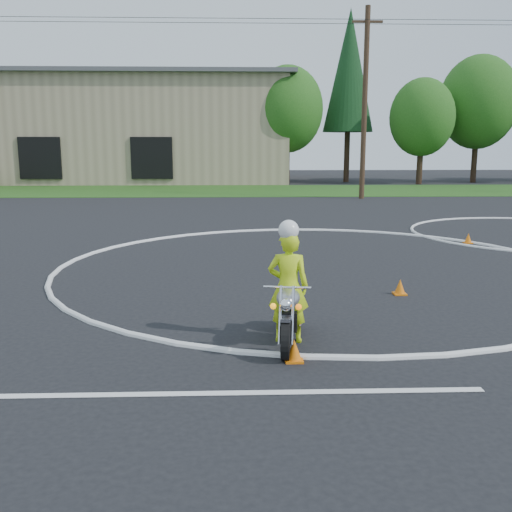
{
  "coord_description": "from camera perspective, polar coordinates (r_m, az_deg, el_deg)",
  "views": [
    {
      "loc": [
        -1.87,
        -10.16,
        2.8
      ],
      "look_at": [
        -1.57,
        -1.3,
        1.1
      ],
      "focal_mm": 40.0,
      "sensor_mm": 36.0,
      "label": 1
    }
  ],
  "objects": [
    {
      "name": "primary_motorcycle",
      "position": [
        8.2,
        3.28,
        -5.68
      ],
      "size": [
        0.67,
        1.84,
        0.97
      ],
      "rotation": [
        0.0,
        0.0,
        -0.14
      ],
      "color": "black",
      "rests_on": "ground"
    },
    {
      "name": "traffic_cones",
      "position": [
        13.15,
        18.34,
        -1.39
      ],
      "size": [
        18.01,
        11.13,
        0.3
      ],
      "color": "orange",
      "rests_on": "ground"
    },
    {
      "name": "treeline",
      "position": [
        47.92,
        19.06,
        14.86
      ],
      "size": [
        38.2,
        8.1,
        14.52
      ],
      "color": "#382619",
      "rests_on": "ground"
    },
    {
      "name": "rider_primary_grp",
      "position": [
        8.22,
        3.24,
        -2.77
      ],
      "size": [
        0.64,
        0.47,
        1.8
      ],
      "rotation": [
        0.0,
        0.0,
        -0.14
      ],
      "color": "#C4E718",
      "rests_on": "ground"
    },
    {
      "name": "ground",
      "position": [
        10.71,
        8.2,
        -4.42
      ],
      "size": [
        120.0,
        120.0,
        0.0
      ],
      "primitive_type": "plane",
      "color": "black",
      "rests_on": "ground"
    },
    {
      "name": "warehouse",
      "position": [
        52.7,
        -20.21,
        11.7
      ],
      "size": [
        41.0,
        17.0,
        8.3
      ],
      "color": "tan",
      "rests_on": "ground"
    },
    {
      "name": "grass_strip",
      "position": [
        37.32,
        0.93,
        6.58
      ],
      "size": [
        120.0,
        10.0,
        0.02
      ],
      "primitive_type": "cube",
      "color": "#1E4714",
      "rests_on": "ground"
    },
    {
      "name": "course_markings",
      "position": [
        15.33,
        13.37,
        0.07
      ],
      "size": [
        19.05,
        19.05,
        0.12
      ],
      "color": "silver",
      "rests_on": "ground"
    },
    {
      "name": "utility_poles",
      "position": [
        32.0,
        10.82,
        14.98
      ],
      "size": [
        41.6,
        1.12,
        10.0
      ],
      "color": "#473321",
      "rests_on": "ground"
    }
  ]
}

